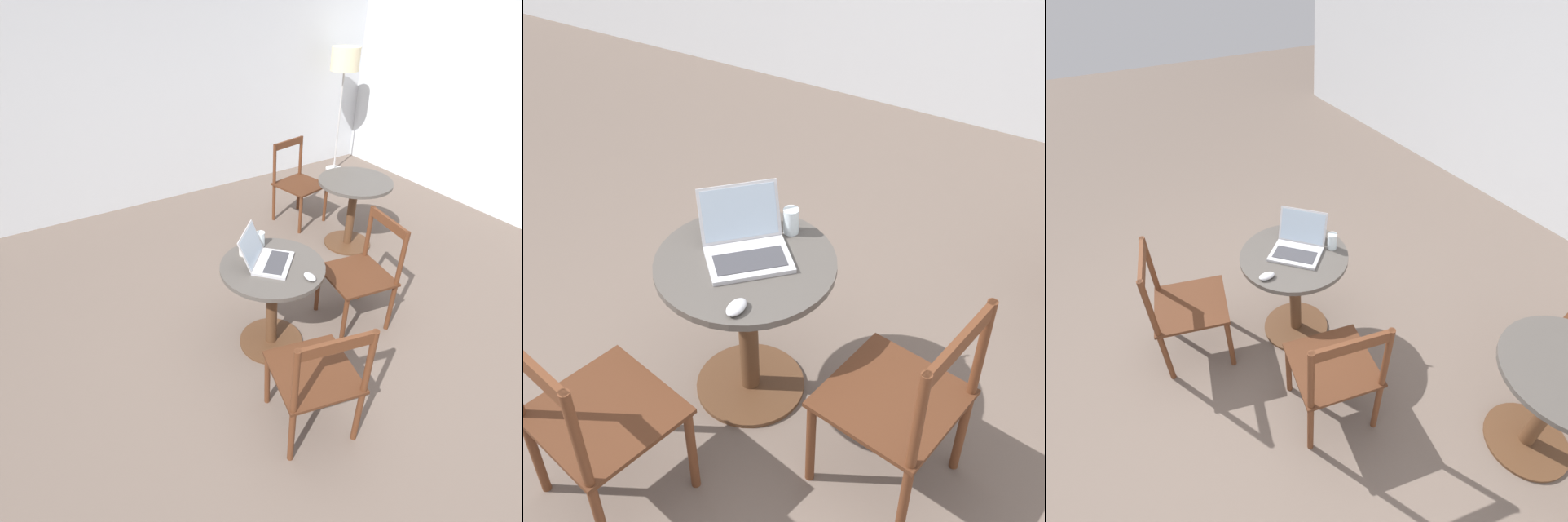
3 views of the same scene
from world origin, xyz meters
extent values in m
plane|color=#66564C|center=(0.00, 0.00, 0.00)|extent=(16.00, 16.00, 0.00)
cylinder|color=#51331E|center=(-0.10, 0.39, 0.01)|extent=(0.48, 0.48, 0.02)
cylinder|color=#51331E|center=(-0.10, 0.39, 0.35)|extent=(0.08, 0.08, 0.66)
cylinder|color=#4C4742|center=(-0.10, 0.39, 0.69)|extent=(0.71, 0.71, 0.03)
cylinder|color=#562D19|center=(0.35, 0.11, 0.21)|extent=(0.04, 0.04, 0.43)
cylinder|color=#562D19|center=(0.42, 0.51, 0.21)|extent=(0.04, 0.04, 0.43)
cylinder|color=#562D19|center=(0.75, 0.04, 0.21)|extent=(0.04, 0.04, 0.43)
cylinder|color=#562D19|center=(0.82, 0.44, 0.21)|extent=(0.04, 0.04, 0.43)
cube|color=#492715|center=(0.58, 0.27, 0.44)|extent=(0.53, 0.53, 0.02)
cylinder|color=#562D19|center=(0.75, 0.04, 0.66)|extent=(0.04, 0.04, 0.43)
cylinder|color=#562D19|center=(0.82, 0.44, 0.66)|extent=(0.04, 0.04, 0.43)
cube|color=#562D19|center=(0.78, 0.24, 0.85)|extent=(0.10, 0.43, 0.07)
cylinder|color=#562D19|center=(-0.42, -0.05, 0.21)|extent=(0.04, 0.04, 0.43)
cylinder|color=#562D19|center=(-0.02, -0.14, 0.21)|extent=(0.04, 0.04, 0.43)
cylinder|color=#562D19|center=(-0.51, -0.44, 0.21)|extent=(0.04, 0.04, 0.43)
cube|color=#492715|center=(-0.27, -0.29, 0.44)|extent=(0.55, 0.55, 0.02)
cylinder|color=#562D19|center=(-0.12, -0.54, 0.66)|extent=(0.04, 0.04, 0.43)
cube|color=#562D19|center=(-0.31, -0.49, 0.85)|extent=(0.43, 0.12, 0.07)
cube|color=#B7B7BC|center=(-0.09, 0.40, 0.72)|extent=(0.39, 0.38, 0.02)
cube|color=#38383D|center=(-0.08, 0.39, 0.73)|extent=(0.28, 0.28, 0.00)
cube|color=#B7B7BC|center=(-0.20, 0.51, 0.83)|extent=(0.29, 0.29, 0.21)
cube|color=#9EB2C6|center=(-0.20, 0.51, 0.83)|extent=(0.26, 0.26, 0.19)
ellipsoid|color=#B7B7BC|center=(0.02, 0.15, 0.72)|extent=(0.06, 0.10, 0.03)
cylinder|color=silver|center=(-0.19, 0.61, 0.76)|extent=(0.08, 0.08, 0.10)
torus|color=silver|center=(-0.14, 0.61, 0.76)|extent=(0.05, 0.01, 0.05)
cylinder|color=silver|center=(-0.04, 0.65, 0.76)|extent=(0.06, 0.06, 0.11)
camera|label=1|loc=(-1.33, -1.45, 2.26)|focal=28.00mm
camera|label=2|loc=(1.09, -1.40, 2.45)|focal=50.00mm
camera|label=3|loc=(1.72, -0.53, 2.37)|focal=28.00mm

